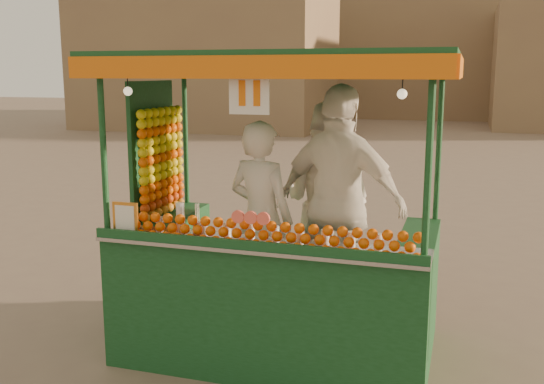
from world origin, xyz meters
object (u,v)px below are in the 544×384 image
(vendor_left, at_px, (261,219))
(vendor_middle, at_px, (327,202))
(juice_cart, at_px, (269,261))
(vendor_right, at_px, (340,204))

(vendor_left, height_order, vendor_middle, vendor_middle)
(juice_cart, xyz_separation_m, vendor_right, (0.53, 0.25, 0.46))
(vendor_left, height_order, vendor_right, vendor_right)
(juice_cart, bearing_deg, vendor_right, 25.32)
(juice_cart, xyz_separation_m, vendor_left, (-0.12, 0.14, 0.31))
(vendor_left, bearing_deg, vendor_right, -153.83)
(vendor_middle, distance_m, vendor_right, 0.47)
(vendor_left, distance_m, vendor_middle, 0.69)
(juice_cart, height_order, vendor_left, juice_cart)
(juice_cart, distance_m, vendor_left, 0.36)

